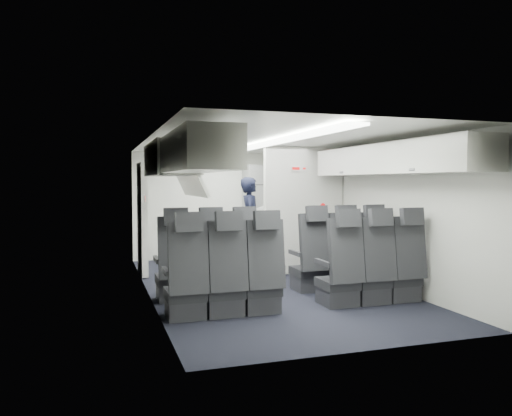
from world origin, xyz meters
TOP-DOWN VIEW (x-y plane):
  - cabin_shell at (0.00, 0.00)m, footprint 3.41×6.01m
  - seat_row_front at (-0.00, -0.53)m, footprint 3.33×0.56m
  - seat_row_mid at (-0.00, -1.43)m, footprint 3.33×0.56m
  - overhead_bin_left_rear at (-1.40, -2.00)m, footprint 0.53×1.80m
  - overhead_bin_left_front_open at (-1.44, -0.25)m, footprint 0.64×1.70m
  - overhead_bin_right_rear at (1.40, -2.00)m, footprint 0.53×1.80m
  - overhead_bin_right_front at (1.40, -0.25)m, footprint 0.53×1.70m
  - bulkhead_partition at (0.98, 0.80)m, footprint 1.40×0.15m
  - galley_unit at (0.95, 2.72)m, footprint 0.85×0.52m
  - boarding_door at (-1.64, 1.55)m, footprint 0.12×1.27m
  - flight_attendant at (0.35, 1.80)m, footprint 0.54×0.69m
  - carry_on_bag at (-1.43, -0.44)m, footprint 0.42×0.33m
  - papers at (0.54, 1.75)m, footprint 0.19×0.07m

SIDE VIEW (x-z plane):
  - seat_row_front at x=0.00m, z-range -0.21..1.02m
  - seat_row_mid at x=0.00m, z-range -0.21..1.02m
  - flight_attendant at x=0.35m, z-range 0.00..1.64m
  - galley_unit at x=0.95m, z-range 0.00..1.90m
  - boarding_door at x=-1.64m, z-range 0.02..1.88m
  - papers at x=0.54m, z-range 0.96..1.10m
  - bulkhead_partition at x=0.98m, z-range 0.01..2.14m
  - cabin_shell at x=0.00m, z-range 0.04..2.21m
  - overhead_bin_left_front_open at x=-1.44m, z-range 1.38..2.10m
  - carry_on_bag at x=-1.43m, z-range 1.68..1.91m
  - overhead_bin_right_front at x=1.40m, z-range 1.66..2.06m
  - overhead_bin_left_rear at x=-1.40m, z-range 1.66..2.06m
  - overhead_bin_right_rear at x=1.40m, z-range 1.66..2.06m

